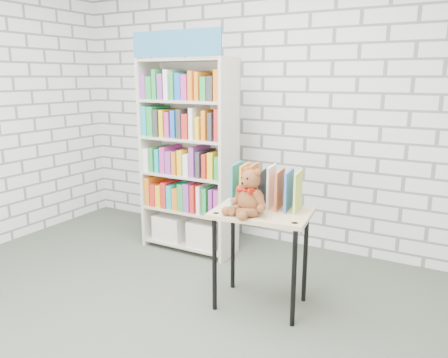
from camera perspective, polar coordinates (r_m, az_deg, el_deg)
The scene contains 6 objects.
ground at distance 3.26m, azimuth -10.96°, elevation -18.25°, with size 4.50×4.50×0.00m, color #43493E.
room_shell at distance 2.79m, azimuth -12.61°, elevation 14.87°, with size 4.52×4.02×2.81m.
bookshelf at distance 4.22m, azimuth -4.63°, elevation 3.11°, with size 0.93×0.36×2.09m.
display_table at distance 3.20m, azimuth 4.92°, elevation -5.94°, with size 0.75×0.56×0.75m.
table_books at distance 3.23m, azimuth 5.60°, elevation -1.16°, with size 0.51×0.27×0.29m.
teddy_bear at distance 3.05m, azimuth 3.25°, elevation -2.20°, with size 0.30×0.30×0.33m.
Camera 1 is at (1.84, -2.09, 1.69)m, focal length 35.00 mm.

